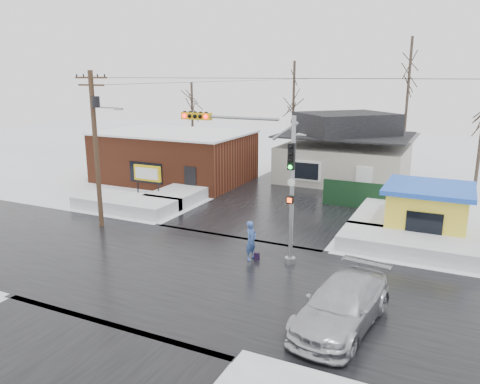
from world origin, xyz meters
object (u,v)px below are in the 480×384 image
at_px(utility_pole, 96,141).
at_px(car, 342,305).
at_px(traffic_signal, 260,168).
at_px(marquee_sign, 147,174).
at_px(kiosk, 427,211).
at_px(pedestrian, 251,241).

relative_size(utility_pole, car, 1.60).
relative_size(traffic_signal, car, 1.25).
xyz_separation_m(traffic_signal, car, (5.15, -4.58, -3.72)).
relative_size(marquee_sign, kiosk, 0.55).
xyz_separation_m(traffic_signal, marquee_sign, (-11.43, 6.53, -2.62)).
distance_m(traffic_signal, utility_pole, 10.39).
height_order(marquee_sign, car, marquee_sign).
bearing_deg(car, marquee_sign, 153.30).
xyz_separation_m(traffic_signal, pedestrian, (-0.31, -0.33, -3.57)).
bearing_deg(utility_pole, car, -18.26).
height_order(utility_pole, car, utility_pole).
xyz_separation_m(marquee_sign, pedestrian, (11.13, -6.86, -0.95)).
distance_m(utility_pole, marquee_sign, 6.87).
xyz_separation_m(marquee_sign, car, (16.58, -11.11, -1.11)).
relative_size(kiosk, car, 0.82).
distance_m(marquee_sign, car, 19.99).
relative_size(traffic_signal, kiosk, 1.52).
relative_size(marquee_sign, pedestrian, 1.32).
bearing_deg(car, traffic_signal, 145.44).
bearing_deg(marquee_sign, traffic_signal, -29.72).
bearing_deg(pedestrian, marquee_sign, 66.55).
bearing_deg(car, pedestrian, 149.17).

